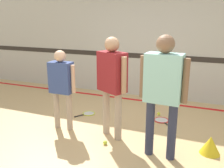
# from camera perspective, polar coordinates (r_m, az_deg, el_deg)

# --- Properties ---
(ground_plane) EXTENTS (16.00, 16.00, 0.00)m
(ground_plane) POSITION_cam_1_polar(r_m,az_deg,el_deg) (4.23, -0.39, -12.59)
(ground_plane) COLOR tan
(wall_back) EXTENTS (16.00, 0.07, 3.20)m
(wall_back) POSITION_cam_1_polar(r_m,az_deg,el_deg) (6.15, 8.64, 11.59)
(wall_back) COLOR beige
(wall_back) RESTS_ON ground_plane
(floor_stripe) EXTENTS (14.40, 0.10, 0.01)m
(floor_stripe) POSITION_cam_1_polar(r_m,az_deg,el_deg) (6.07, 7.14, -3.80)
(floor_stripe) COLOR red
(floor_stripe) RESTS_ON ground_plane
(person_instructor) EXTENTS (0.57, 0.45, 1.67)m
(person_instructor) POSITION_cam_1_polar(r_m,az_deg,el_deg) (3.98, 0.00, 1.59)
(person_instructor) COLOR tan
(person_instructor) RESTS_ON ground_plane
(person_student_left) EXTENTS (0.54, 0.22, 1.42)m
(person_student_left) POSITION_cam_1_polar(r_m,az_deg,el_deg) (4.40, -11.50, 0.54)
(person_student_left) COLOR tan
(person_student_left) RESTS_ON ground_plane
(person_student_right) EXTENTS (0.66, 0.30, 1.75)m
(person_student_right) POSITION_cam_1_polar(r_m,az_deg,el_deg) (3.44, 11.63, -0.14)
(person_student_right) COLOR #2D334C
(person_student_right) RESTS_ON ground_plane
(racket_spare_on_floor) EXTENTS (0.44, 0.49, 0.03)m
(racket_spare_on_floor) POSITION_cam_1_polar(r_m,az_deg,el_deg) (5.01, 11.31, -8.16)
(racket_spare_on_floor) COLOR red
(racket_spare_on_floor) RESTS_ON ground_plane
(racket_second_spare) EXTENTS (0.38, 0.46, 0.03)m
(racket_second_spare) POSITION_cam_1_polar(r_m,az_deg,el_deg) (5.26, -5.52, -6.74)
(racket_second_spare) COLOR #C6D838
(racket_second_spare) RESTS_ON ground_plane
(tennis_ball_near_instructor) EXTENTS (0.07, 0.07, 0.07)m
(tennis_ball_near_instructor) POSITION_cam_1_polar(r_m,az_deg,el_deg) (4.07, -1.59, -13.24)
(tennis_ball_near_instructor) COLOR #CCE038
(tennis_ball_near_instructor) RESTS_ON ground_plane
(tennis_ball_by_spare_racket) EXTENTS (0.07, 0.07, 0.07)m
(tennis_ball_by_spare_racket) POSITION_cam_1_polar(r_m,az_deg,el_deg) (5.26, 10.64, -6.66)
(tennis_ball_by_spare_racket) COLOR #CCE038
(tennis_ball_by_spare_racket) RESTS_ON ground_plane
(training_cone) EXTENTS (0.30, 0.30, 0.27)m
(training_cone) POSITION_cam_1_polar(r_m,az_deg,el_deg) (4.06, 21.56, -12.86)
(training_cone) COLOR yellow
(training_cone) RESTS_ON ground_plane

